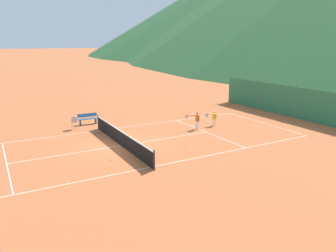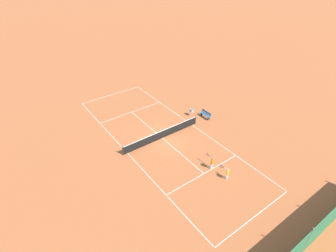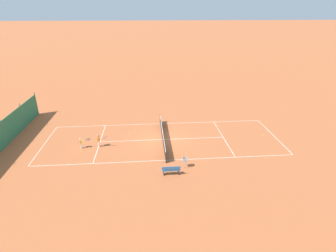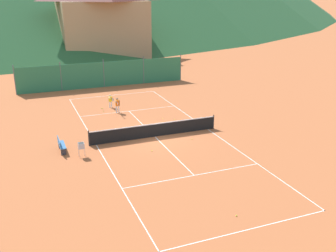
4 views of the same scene
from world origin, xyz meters
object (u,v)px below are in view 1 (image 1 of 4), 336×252
object	(u,v)px
tennis_ball_by_net_right	(111,160)
tennis_ball_near_corner	(207,123)
tennis_ball_alley_left	(78,146)
courtside_bench	(88,118)
tennis_ball_service_box	(207,123)
ball_hopper	(74,121)
player_near_baseline	(197,119)
tennis_net	(121,138)
tennis_ball_far_corner	(184,150)
tennis_ball_alley_right	(198,124)
player_far_baseline	(214,117)
tennis_ball_mid_court	(186,145)

from	to	relation	value
tennis_ball_by_net_right	tennis_ball_near_corner	world-z (taller)	same
tennis_ball_alley_left	courtside_bench	size ratio (longest dim) A/B	0.04
tennis_ball_service_box	ball_hopper	size ratio (longest dim) A/B	0.07
player_near_baseline	tennis_ball_service_box	size ratio (longest dim) A/B	19.32
tennis_net	ball_hopper	bearing A→B (deg)	-163.61
tennis_ball_far_corner	tennis_ball_near_corner	bearing A→B (deg)	133.10
tennis_ball_alley_right	courtside_bench	xyz separation A→B (m)	(-4.33, -7.36, 0.42)
tennis_ball_service_box	tennis_ball_alley_right	distance (m)	0.88
player_far_baseline	tennis_ball_by_net_right	xyz separation A→B (m)	(3.34, -9.39, -0.64)
tennis_ball_near_corner	player_near_baseline	bearing A→B (deg)	-59.66
tennis_ball_mid_court	courtside_bench	bearing A→B (deg)	-155.40
tennis_ball_service_box	courtside_bench	bearing A→B (deg)	-117.81
tennis_net	tennis_ball_mid_court	distance (m)	4.02
tennis_ball_alley_left	tennis_ball_mid_court	distance (m)	6.58
tennis_ball_by_net_right	tennis_ball_service_box	world-z (taller)	same
tennis_net	tennis_ball_near_corner	distance (m)	8.08
player_far_baseline	ball_hopper	xyz separation A→B (m)	(-4.12, -9.50, -0.01)
tennis_ball_by_net_right	ball_hopper	bearing A→B (deg)	-179.18
ball_hopper	tennis_ball_near_corner	bearing A→B (deg)	70.21
tennis_ball_far_corner	tennis_ball_mid_court	size ratio (longest dim) A/B	1.00
tennis_ball_alley_right	tennis_ball_alley_left	distance (m)	9.50
tennis_ball_by_net_right	tennis_ball_service_box	bearing A→B (deg)	113.90
player_near_baseline	tennis_ball_by_net_right	bearing A→B (deg)	-67.70
tennis_ball_service_box	ball_hopper	bearing A→B (deg)	-109.08
tennis_ball_far_corner	courtside_bench	xyz separation A→B (m)	(-9.03, -3.20, 0.42)
player_far_baseline	tennis_net	bearing A→B (deg)	-81.60
tennis_net	tennis_ball_by_net_right	bearing A→B (deg)	-33.77
tennis_ball_service_box	tennis_ball_alley_left	xyz separation A→B (m)	(0.94, -10.33, 0.00)
tennis_ball_by_net_right	tennis_ball_alley_right	distance (m)	9.50
tennis_net	tennis_ball_service_box	xyz separation A→B (m)	(-2.00, 7.96, -0.47)
tennis_ball_alley_left	tennis_net	bearing A→B (deg)	65.96
tennis_ball_near_corner	tennis_net	bearing A→B (deg)	-76.28
tennis_ball_by_net_right	ball_hopper	world-z (taller)	ball_hopper
tennis_ball_far_corner	courtside_bench	world-z (taller)	courtside_bench
tennis_ball_far_corner	player_near_baseline	bearing A→B (deg)	137.69
tennis_ball_by_net_right	ball_hopper	xyz separation A→B (m)	(-7.46, -0.11, 0.62)
tennis_ball_service_box	tennis_ball_alley_right	world-z (taller)	same
player_far_baseline	tennis_ball_alley_right	world-z (taller)	player_far_baseline
player_near_baseline	tennis_ball_alley_right	distance (m)	1.48
tennis_ball_far_corner	courtside_bench	bearing A→B (deg)	-160.47
player_far_baseline	ball_hopper	size ratio (longest dim) A/B	1.28
tennis_ball_far_corner	tennis_ball_mid_court	bearing A→B (deg)	142.78
player_near_baseline	player_far_baseline	world-z (taller)	player_near_baseline
tennis_net	tennis_ball_by_net_right	distance (m)	2.65
tennis_ball_mid_court	ball_hopper	xyz separation A→B (m)	(-7.21, -5.06, 0.62)
tennis_ball_service_box	tennis_ball_alley_left	world-z (taller)	same
tennis_net	tennis_ball_by_net_right	world-z (taller)	tennis_net
tennis_ball_alley_right	tennis_ball_mid_court	distance (m)	5.31
tennis_ball_far_corner	tennis_ball_alley_right	bearing A→B (deg)	138.47
player_far_baseline	courtside_bench	xyz separation A→B (m)	(-5.17, -8.22, -0.22)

